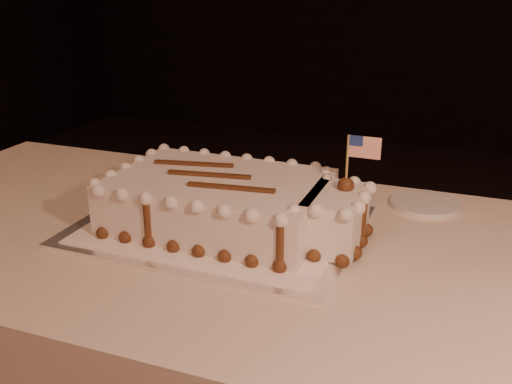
% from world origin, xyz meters
% --- Properties ---
extents(cake_board, '(0.57, 0.43, 0.01)m').
position_xyz_m(cake_board, '(-0.39, 0.63, 0.75)').
color(cake_board, white).
rests_on(cake_board, banquet_table).
extents(doily, '(0.50, 0.39, 0.00)m').
position_xyz_m(doily, '(-0.39, 0.63, 0.76)').
color(doily, white).
rests_on(doily, cake_board).
extents(sheet_cake, '(0.53, 0.31, 0.21)m').
position_xyz_m(sheet_cake, '(-0.36, 0.63, 0.81)').
color(sheet_cake, silver).
rests_on(sheet_cake, doily).
extents(side_plate, '(0.15, 0.15, 0.01)m').
position_xyz_m(side_plate, '(-0.00, 0.89, 0.76)').
color(side_plate, silver).
rests_on(side_plate, banquet_table).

